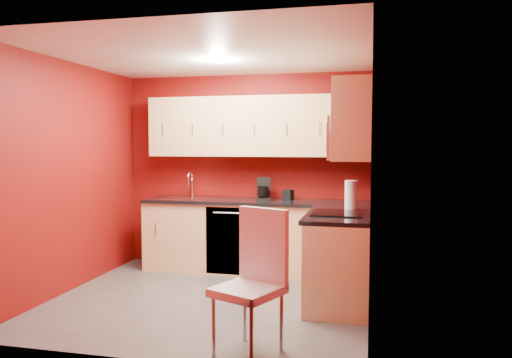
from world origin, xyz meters
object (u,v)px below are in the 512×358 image
at_px(microwave, 350,138).
at_px(coffee_maker, 264,189).
at_px(paper_towel, 351,195).
at_px(sink, 187,195).
at_px(dining_chair, 248,283).
at_px(napkin_holder, 288,195).

bearing_deg(microwave, coffee_maker, 137.00).
bearing_deg(coffee_maker, paper_towel, -46.48).
xyz_separation_m(coffee_maker, paper_towel, (1.10, -0.72, 0.02)).
distance_m(sink, coffee_maker, 1.01).
xyz_separation_m(microwave, sink, (-2.09, 1.00, -0.72)).
height_order(sink, paper_towel, sink).
distance_m(coffee_maker, dining_chair, 2.50).
bearing_deg(microwave, napkin_holder, 125.44).
bearing_deg(microwave, dining_chair, -116.37).
relative_size(coffee_maker, paper_towel, 0.90).
bearing_deg(paper_towel, dining_chair, -112.42).
bearing_deg(microwave, paper_towel, 88.60).
relative_size(microwave, napkin_holder, 6.10).
distance_m(coffee_maker, paper_towel, 1.31).
relative_size(coffee_maker, dining_chair, 0.25).
bearing_deg(coffee_maker, sink, 167.53).
xyz_separation_m(sink, paper_towel, (2.10, -0.70, 0.12)).
relative_size(napkin_holder, dining_chair, 0.11).
xyz_separation_m(microwave, coffee_maker, (-1.09, 1.02, -0.61)).
bearing_deg(coffee_maker, microwave, -56.32).
relative_size(sink, paper_towel, 1.67).
bearing_deg(sink, paper_towel, -18.50).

